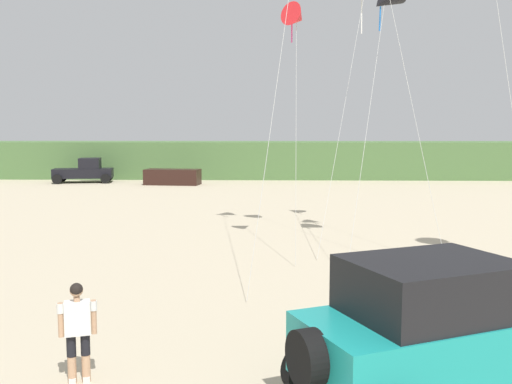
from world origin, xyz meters
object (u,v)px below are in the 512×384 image
Objects in this scene: person_watching at (78,327)px; kite_yellow_diamond at (296,17)px; distant_sedan at (173,177)px; jeep at (444,329)px; distant_pickup at (85,171)px.

kite_yellow_diamond reaches higher than person_watching.
distant_sedan is at bearing 97.64° from person_watching.
jeep reaches higher than distant_pickup.
jeep is 5.72m from person_watching.
jeep is 0.60× the size of kite_yellow_diamond.
jeep is 40.80m from distant_pickup.
kite_yellow_diamond is (-1.76, 11.14, 6.66)m from jeep.
kite_yellow_diamond reaches higher than distant_pickup.
jeep is at bearing -67.50° from distant_sedan.
jeep reaches higher than person_watching.
distant_sedan is (7.39, -1.59, -0.34)m from distant_pickup.
jeep reaches higher than distant_sedan.
person_watching is at bearing -76.19° from distant_sedan.
distant_sedan is (-4.63, 34.52, -0.34)m from person_watching.
distant_pickup is 0.58× the size of kite_yellow_diamond.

